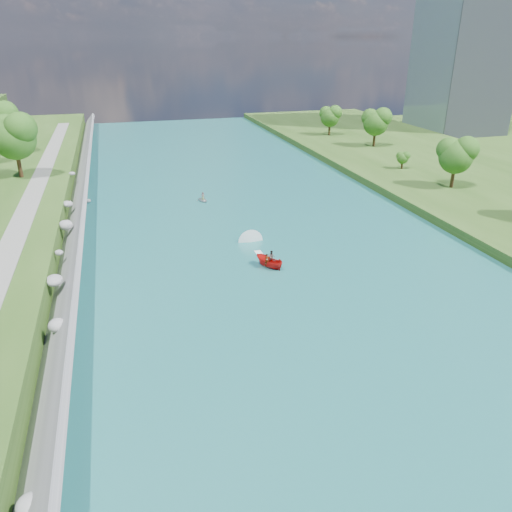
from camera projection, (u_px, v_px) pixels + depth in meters
name	position (u px, v px, depth m)	size (l,w,h in m)	color
ground	(330.00, 326.00, 50.61)	(260.00, 260.00, 0.00)	#2D5119
river_water	(271.00, 251.00, 68.19)	(55.00, 240.00, 0.10)	#195D61
riprap_bank	(69.00, 262.00, 60.42)	(3.86, 236.00, 4.29)	slate
riverside_path	(8.00, 253.00, 58.64)	(3.00, 200.00, 0.10)	gray
office_tower	(468.00, 25.00, 142.79)	(22.00, 22.00, 60.00)	gray
trees_east	(486.00, 167.00, 83.95)	(14.57, 135.50, 11.57)	#185416
motorboat	(266.00, 257.00, 64.41)	(3.60, 18.88, 2.01)	red
raft	(203.00, 199.00, 88.45)	(2.41, 2.94, 1.58)	#94989C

